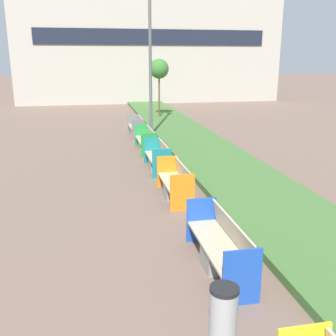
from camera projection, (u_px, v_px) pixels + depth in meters
The scene contains 10 objects.
planter_grass_strip at pixel (247, 184), 11.57m from camera, with size 2.80×120.00×0.18m.
building_backdrop at pixel (148, 44), 33.97m from camera, with size 22.00×5.59×9.57m.
bench_blue_frame at pixel (220, 249), 7.04m from camera, with size 0.65×2.30×0.94m.
bench_orange_frame at pixel (176, 185), 10.62m from camera, with size 0.65×1.94×0.94m.
bench_teal_frame at pixel (158, 160), 13.27m from camera, with size 0.65×1.93×0.94m.
bench_green_frame at pixel (146, 142), 15.95m from camera, with size 0.65×2.10×0.94m.
bench_grey_frame at pixel (137, 129), 18.99m from camera, with size 0.65×1.92×0.94m.
litter_bin at pixel (223, 319), 5.01m from camera, with size 0.38×0.38×0.93m.
street_lamp_post at pixel (150, 30), 17.35m from camera, with size 0.24×0.44×8.93m.
sapling_tree_far at pixel (159, 69), 23.60m from camera, with size 1.17×1.17×3.62m.
Camera 1 is at (-1.22, 1.65, 3.69)m, focal length 42.00 mm.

